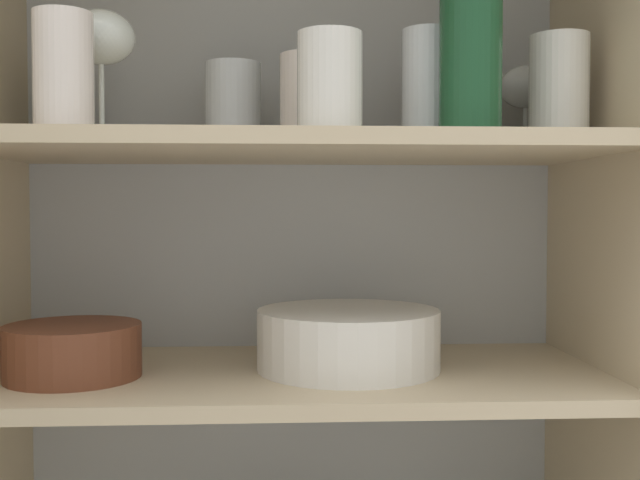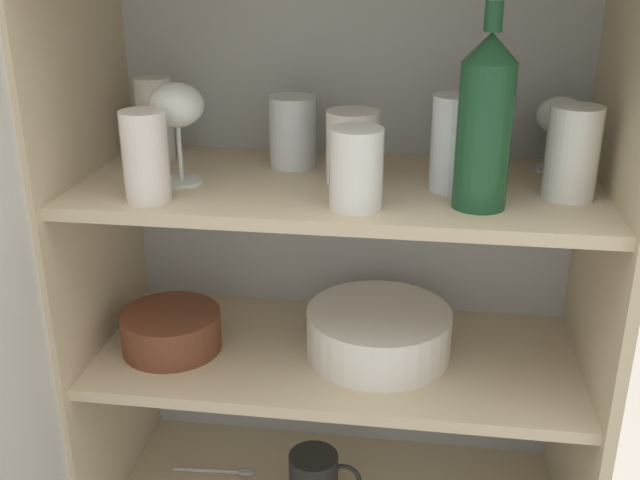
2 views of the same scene
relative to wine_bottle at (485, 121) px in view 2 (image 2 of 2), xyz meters
The scene contains 20 objects.
cupboard_back_panel 0.55m from the wine_bottle, 127.28° to the left, with size 0.85×0.02×1.29m, color #B2B7BC.
cupboard_side_left 0.76m from the wine_bottle, behind, with size 0.02×0.40×1.29m, color #CCB793.
cupboard_side_right 0.48m from the wine_bottle, 23.06° to the left, with size 0.02×0.40×1.29m, color #CCB793.
shelf_board_middle 0.50m from the wine_bottle, 157.60° to the left, with size 0.82×0.36×0.02m, color beige.
shelf_board_upper 0.27m from the wine_bottle, 157.60° to the left, with size 0.82×0.36×0.02m, color beige.
tumbler_glass_0 0.48m from the wine_bottle, behind, with size 0.07×0.07×0.13m.
tumbler_glass_1 0.10m from the wine_bottle, 115.99° to the left, with size 0.07×0.07×0.15m.
tumbler_glass_2 0.57m from the wine_bottle, 162.39° to the left, with size 0.06×0.06×0.14m.
tumbler_glass_3 0.16m from the wine_bottle, 24.47° to the left, with size 0.08×0.08×0.14m.
tumbler_glass_4 0.35m from the wine_bottle, 150.50° to the left, with size 0.08×0.08×0.12m.
tumbler_glass_5 0.22m from the wine_bottle, 154.80° to the left, with size 0.08×0.08×0.11m.
tumbler_glass_6 0.19m from the wine_bottle, behind, with size 0.08×0.08×0.12m.
wine_glass_0 0.46m from the wine_bottle, behind, with size 0.08×0.08×0.16m.
wine_glass_1 0.19m from the wine_bottle, 88.76° to the left, with size 0.09×0.09×0.13m.
wine_glass_2 0.24m from the wine_bottle, 55.74° to the left, with size 0.08×0.08×0.12m.
wine_bottle is the anchor object (origin of this frame).
plate_stack_white 0.42m from the wine_bottle, 147.73° to the left, with size 0.25×0.25×0.08m.
mixing_bowl_large 0.64m from the wine_bottle, behind, with size 0.17×0.17×0.07m.
coffee_mug_primary 0.74m from the wine_bottle, 165.58° to the left, with size 0.13×0.09×0.10m.
serving_spoon 0.87m from the wine_bottle, 165.20° to the left, with size 0.16×0.03×0.01m.
Camera 2 is at (0.13, -0.94, 1.30)m, focal length 42.00 mm.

